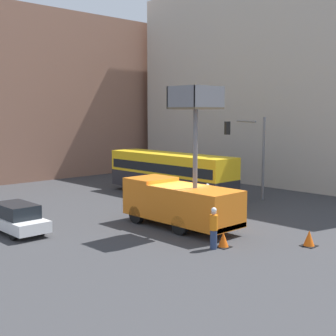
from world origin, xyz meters
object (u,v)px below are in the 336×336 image
object	(u,v)px
road_worker_directing	(207,198)
traffic_cone_mid_road	(223,240)
utility_truck	(180,199)
road_worker_near_truck	(214,228)
parked_car_curbside	(15,218)
traffic_cone_near_truck	(309,239)
traffic_light_pole	(250,145)
city_bus	(171,171)

from	to	relation	value
road_worker_directing	traffic_cone_mid_road	bearing A→B (deg)	-123.05
utility_truck	road_worker_near_truck	size ratio (longest dim) A/B	3.89
parked_car_curbside	traffic_cone_near_truck	bearing A→B (deg)	-53.37
utility_truck	traffic_light_pole	distance (m)	9.68
city_bus	traffic_light_pole	bearing A→B (deg)	-150.32
traffic_light_pole	traffic_cone_mid_road	bearing A→B (deg)	-149.01
utility_truck	city_bus	size ratio (longest dim) A/B	0.68
traffic_cone_near_truck	road_worker_directing	bearing A→B (deg)	74.49
parked_car_curbside	road_worker_directing	bearing A→B (deg)	-16.94
traffic_cone_near_truck	parked_car_curbside	distance (m)	14.73
utility_truck	traffic_cone_mid_road	size ratio (longest dim) A/B	10.41
traffic_cone_mid_road	parked_car_curbside	size ratio (longest dim) A/B	0.15
parked_car_curbside	traffic_light_pole	bearing A→B (deg)	-10.52
traffic_light_pole	traffic_cone_mid_road	world-z (taller)	traffic_light_pole
utility_truck	road_worker_near_truck	xyz separation A→B (m)	(-1.73, -3.88, -0.59)
traffic_light_pole	traffic_cone_near_truck	xyz separation A→B (m)	(-7.28, -8.84, -3.60)
traffic_cone_near_truck	parked_car_curbside	world-z (taller)	parked_car_curbside
traffic_cone_mid_road	traffic_light_pole	bearing A→B (deg)	30.99
road_worker_directing	parked_car_curbside	bearing A→B (deg)	172.85
road_worker_near_truck	road_worker_directing	distance (m)	8.18
utility_truck	parked_car_curbside	size ratio (longest dim) A/B	1.61
road_worker_near_truck	traffic_cone_mid_road	size ratio (longest dim) A/B	2.68
utility_truck	road_worker_near_truck	distance (m)	4.29
traffic_cone_near_truck	road_worker_near_truck	bearing A→B (deg)	142.17
road_worker_directing	parked_car_curbside	distance (m)	11.63
city_bus	traffic_cone_mid_road	world-z (taller)	city_bus
road_worker_near_truck	road_worker_directing	size ratio (longest dim) A/B	1.09
road_worker_near_truck	parked_car_curbside	xyz separation A→B (m)	(-5.22, 9.05, -0.21)
utility_truck	traffic_cone_mid_road	world-z (taller)	utility_truck
city_bus	parked_car_curbside	size ratio (longest dim) A/B	2.35
city_bus	road_worker_near_truck	size ratio (longest dim) A/B	5.70
city_bus	traffic_cone_near_truck	xyz separation A→B (m)	(-4.49, -14.01, -1.50)
traffic_cone_near_truck	parked_car_curbside	size ratio (longest dim) A/B	0.16
road_worker_directing	traffic_light_pole	bearing A→B (deg)	14.48
city_bus	utility_truck	bearing A→B (deg)	140.61
city_bus	road_worker_directing	bearing A→B (deg)	160.26
traffic_light_pole	road_worker_directing	world-z (taller)	traffic_light_pole
traffic_cone_near_truck	traffic_cone_mid_road	size ratio (longest dim) A/B	1.05
utility_truck	road_worker_directing	bearing A→B (deg)	22.99
traffic_cone_mid_road	road_worker_near_truck	bearing A→B (deg)	166.75
city_bus	traffic_cone_mid_road	distance (m)	13.71
city_bus	traffic_cone_mid_road	bearing A→B (deg)	147.87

